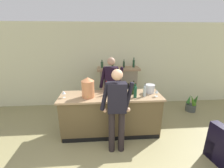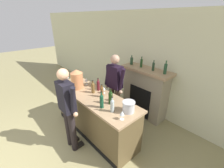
# 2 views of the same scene
# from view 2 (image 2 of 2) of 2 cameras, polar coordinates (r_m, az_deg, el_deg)

# --- Properties ---
(wall_back_panel) EXTENTS (12.00, 0.07, 2.75)m
(wall_back_panel) POSITION_cam_2_polar(r_m,az_deg,el_deg) (4.36, 11.14, 7.83)
(wall_back_panel) COLOR beige
(wall_back_panel) RESTS_ON ground_plane
(bar_counter) EXTENTS (2.39, 0.74, 1.01)m
(bar_counter) POSITION_cam_2_polar(r_m,az_deg,el_deg) (3.60, -6.88, -11.05)
(bar_counter) COLOR brown
(bar_counter) RESTS_ON ground_plane
(fireplace_stone) EXTENTS (1.35, 0.52, 1.68)m
(fireplace_stone) POSITION_cam_2_polar(r_m,az_deg,el_deg) (4.21, 12.40, -2.97)
(fireplace_stone) COLOR gray
(fireplace_stone) RESTS_ON ground_plane
(person_customer) EXTENTS (0.66, 0.31, 1.77)m
(person_customer) POSITION_cam_2_polar(r_m,az_deg,el_deg) (3.03, -16.47, -8.67)
(person_customer) COLOR black
(person_customer) RESTS_ON ground_plane
(person_bartender) EXTENTS (0.66, 0.32, 1.81)m
(person_bartender) POSITION_cam_2_polar(r_m,az_deg,el_deg) (3.64, 1.00, -1.31)
(person_bartender) COLOR brown
(person_bartender) RESTS_ON ground_plane
(copper_dispenser) EXTENTS (0.29, 0.33, 0.47)m
(copper_dispenser) POSITION_cam_2_polar(r_m,az_deg,el_deg) (3.60, -13.22, 1.89)
(copper_dispenser) COLOR #CF7F50
(copper_dispenser) RESTS_ON bar_counter
(ice_bucket_steel) EXTENTS (0.23, 0.23, 0.20)m
(ice_bucket_steel) POSITION_cam_2_polar(r_m,az_deg,el_deg) (2.71, 6.33, -8.60)
(ice_bucket_steel) COLOR silver
(ice_bucket_steel) RESTS_ON bar_counter
(wine_bottle_riesling_slim) EXTENTS (0.07, 0.07, 0.31)m
(wine_bottle_riesling_slim) POSITION_cam_2_polar(r_m,az_deg,el_deg) (2.68, 0.10, -8.06)
(wine_bottle_riesling_slim) COLOR #A1B1B2
(wine_bottle_riesling_slim) RESTS_ON bar_counter
(wine_bottle_chardonnay_pale) EXTENTS (0.08, 0.08, 0.33)m
(wine_bottle_chardonnay_pale) POSITION_cam_2_polar(r_m,az_deg,el_deg) (2.91, -0.56, -4.95)
(wine_bottle_chardonnay_pale) COLOR #1B3412
(wine_bottle_chardonnay_pale) RESTS_ON bar_counter
(wine_bottle_port_short) EXTENTS (0.07, 0.07, 0.34)m
(wine_bottle_port_short) POSITION_cam_2_polar(r_m,az_deg,el_deg) (2.79, -3.98, -6.34)
(wine_bottle_port_short) COLOR #15462D
(wine_bottle_port_short) RESTS_ON bar_counter
(wine_bottle_rose_blush) EXTENTS (0.07, 0.07, 0.30)m
(wine_bottle_rose_blush) POSITION_cam_2_polar(r_m,az_deg,el_deg) (3.46, -5.26, -0.32)
(wine_bottle_rose_blush) COLOR #5B1821
(wine_bottle_rose_blush) RESTS_ON bar_counter
(wine_bottle_burgundy_dark) EXTENTS (0.08, 0.08, 0.30)m
(wine_bottle_burgundy_dark) POSITION_cam_2_polar(r_m,az_deg,el_deg) (3.35, -7.27, -1.24)
(wine_bottle_burgundy_dark) COLOR brown
(wine_bottle_burgundy_dark) RESTS_ON bar_counter
(wine_bottle_merlot_tall) EXTENTS (0.07, 0.07, 0.29)m
(wine_bottle_merlot_tall) POSITION_cam_2_polar(r_m,az_deg,el_deg) (3.17, -3.87, -2.82)
(wine_bottle_merlot_tall) COLOR brown
(wine_bottle_merlot_tall) RESTS_ON bar_counter
(wine_glass_front_left) EXTENTS (0.08, 0.08, 0.16)m
(wine_glass_front_left) POSITION_cam_2_polar(r_m,az_deg,el_deg) (2.51, 3.87, -11.16)
(wine_glass_front_left) COLOR silver
(wine_glass_front_left) RESTS_ON bar_counter
(wine_glass_near_bucket) EXTENTS (0.09, 0.09, 0.16)m
(wine_glass_near_bucket) POSITION_cam_2_polar(r_m,az_deg,el_deg) (4.10, -16.76, 2.58)
(wine_glass_near_bucket) COLOR silver
(wine_glass_near_bucket) RESTS_ON bar_counter
(wine_glass_mid_counter) EXTENTS (0.08, 0.08, 0.15)m
(wine_glass_mid_counter) POSITION_cam_2_polar(r_m,az_deg,el_deg) (3.04, -0.28, -4.54)
(wine_glass_mid_counter) COLOR silver
(wine_glass_mid_counter) RESTS_ON bar_counter
(wine_glass_back_row) EXTENTS (0.08, 0.08, 0.17)m
(wine_glass_back_row) POSITION_cam_2_polar(r_m,az_deg,el_deg) (3.80, -9.79, 1.54)
(wine_glass_back_row) COLOR silver
(wine_glass_back_row) RESTS_ON bar_counter
(wine_glass_front_right) EXTENTS (0.07, 0.07, 0.16)m
(wine_glass_front_right) POSITION_cam_2_polar(r_m,az_deg,el_deg) (3.32, -3.15, -1.77)
(wine_glass_front_right) COLOR silver
(wine_glass_front_right) RESTS_ON bar_counter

